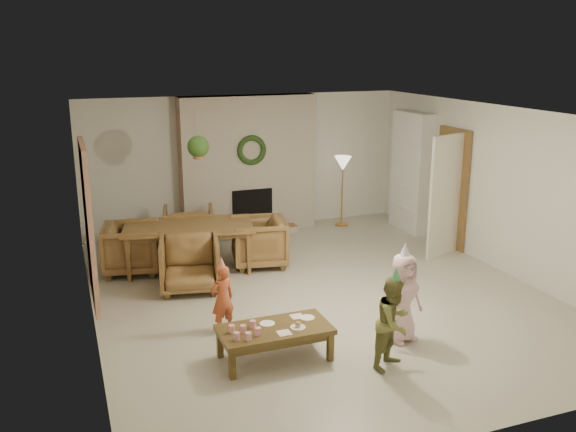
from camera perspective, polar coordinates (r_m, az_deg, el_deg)
name	(u,v)px	position (r m, az deg, el deg)	size (l,w,h in m)	color
floor	(318,293)	(8.71, 2.79, -7.15)	(7.00, 7.00, 0.00)	#B7B29E
ceiling	(320,114)	(8.09, 3.02, 9.43)	(7.00, 7.00, 0.00)	white
wall_back	(245,163)	(11.54, -3.98, 4.94)	(7.00, 7.00, 0.00)	silver
wall_front	(484,306)	(5.45, 17.68, -7.93)	(7.00, 7.00, 0.00)	silver
wall_left	(86,229)	(7.68, -18.15, -1.17)	(7.00, 7.00, 0.00)	silver
wall_right	(502,190)	(9.86, 19.15, 2.32)	(7.00, 7.00, 0.00)	silver
fireplace_mass	(248,165)	(11.35, -3.69, 4.77)	(2.50, 0.40, 2.50)	#5B2218
fireplace_hearth	(255,232)	(11.31, -3.07, -1.47)	(1.60, 0.30, 0.12)	brown
fireplace_firebox	(252,209)	(11.36, -3.36, 0.64)	(0.75, 0.12, 0.75)	black
fireplace_wreath	(252,150)	(11.08, -3.37, 6.09)	(0.54, 0.54, 0.10)	#1C3815
floor_lamp_base	(341,224)	(11.98, 4.96, -0.76)	(0.25, 0.25, 0.03)	gold
floor_lamp_post	(342,193)	(11.83, 5.03, 2.09)	(0.03, 0.03, 1.21)	gold
floor_lamp_shade	(343,163)	(11.71, 5.10, 4.87)	(0.32, 0.32, 0.27)	beige
bookshelf_carcass	(411,172)	(11.63, 11.35, 4.01)	(0.30, 1.00, 2.20)	white
bookshelf_shelf_a	(409,206)	(11.76, 11.10, 0.90)	(0.30, 0.92, 0.03)	white
bookshelf_shelf_b	(410,185)	(11.67, 11.20, 2.80)	(0.30, 0.92, 0.03)	white
bookshelf_shelf_c	(411,164)	(11.59, 11.30, 4.73)	(0.30, 0.92, 0.03)	white
bookshelf_shelf_d	(412,142)	(11.53, 11.41, 6.68)	(0.30, 0.92, 0.03)	white
books_row_lower	(412,201)	(11.59, 11.43, 1.38)	(0.20, 0.40, 0.24)	maroon
books_row_mid	(408,178)	(11.67, 11.02, 3.51)	(0.20, 0.44, 0.24)	#254E8B
books_row_upper	(413,158)	(11.47, 11.51, 5.27)	(0.20, 0.36, 0.22)	#B28626
door_frame	(452,188)	(10.81, 14.90, 2.50)	(0.05, 0.86, 2.04)	brown
door_leaf	(446,196)	(10.30, 14.36, 1.80)	(0.05, 0.80, 2.00)	beige
curtain_panel	(89,224)	(7.87, -17.93, -0.75)	(0.06, 1.20, 2.00)	#CAAA8E
dining_table	(189,248)	(9.63, -9.11, -2.91)	(1.96, 1.09, 0.69)	brown
dining_chair_near	(190,264)	(8.80, -9.08, -4.43)	(0.81, 0.84, 0.76)	brown
dining_chair_far	(189,230)	(10.44, -9.15, -1.24)	(0.81, 0.84, 0.76)	brown
dining_chair_left	(132,248)	(9.66, -14.24, -2.91)	(0.81, 0.84, 0.76)	brown
dining_chair_right	(259,242)	(9.67, -2.72, -2.41)	(0.81, 0.84, 0.76)	brown
hanging_plant_cord	(198,131)	(9.16, -8.36, 7.79)	(0.01, 0.01, 0.70)	tan
hanging_plant_pot	(198,155)	(9.22, -8.28, 5.63)	(0.16, 0.16, 0.12)	brown
hanging_plant_foliage	(198,147)	(9.20, -8.31, 6.37)	(0.32, 0.32, 0.32)	#244818
coffee_table_top	(275,330)	(6.85, -1.24, -10.46)	(1.23, 0.61, 0.06)	brown
coffee_table_apron	(275,335)	(6.88, -1.23, -10.96)	(1.13, 0.52, 0.08)	brown
coffee_leg_fl	(232,365)	(6.58, -5.17, -13.55)	(0.07, 0.07, 0.32)	brown
coffee_leg_fr	(330,347)	(6.92, 3.93, -11.98)	(0.07, 0.07, 0.32)	brown
coffee_leg_bl	(220,344)	(7.01, -6.32, -11.67)	(0.07, 0.07, 0.32)	brown
coffee_leg_br	(312,328)	(7.33, 2.27, -10.31)	(0.07, 0.07, 0.32)	brown
cup_a	(237,336)	(6.57, -4.77, -11.02)	(0.07, 0.07, 0.08)	white
cup_b	(232,329)	(6.74, -5.22, -10.34)	(0.07, 0.07, 0.08)	white
cup_c	(248,336)	(6.56, -3.68, -11.05)	(0.07, 0.07, 0.08)	white
cup_d	(243,329)	(6.72, -4.17, -10.37)	(0.07, 0.07, 0.08)	white
cup_e	(258,331)	(6.66, -2.77, -10.61)	(0.07, 0.07, 0.08)	white
cup_f	(253,324)	(6.82, -3.28, -9.95)	(0.07, 0.07, 0.08)	white
plate_a	(267,323)	(6.92, -1.93, -9.90)	(0.17, 0.17, 0.01)	white
plate_b	(298,327)	(6.84, 0.92, -10.24)	(0.17, 0.17, 0.01)	white
plate_c	(307,318)	(7.06, 1.79, -9.38)	(0.17, 0.17, 0.01)	white
food_scoop	(298,324)	(6.82, 0.93, -9.96)	(0.07, 0.07, 0.07)	tan
napkin_left	(284,333)	(6.71, -0.36, -10.75)	(0.14, 0.14, 0.01)	#FFBBCF
napkin_right	(297,316)	(7.09, 0.84, -9.26)	(0.14, 0.14, 0.01)	#FFBBCF
child_red	(223,299)	(7.48, -6.08, -7.64)	(0.31, 0.20, 0.84)	#B84B27
party_hat_red	(221,263)	(7.31, -6.18, -4.34)	(0.12, 0.12, 0.16)	gold
child_plaid	(394,322)	(6.74, 9.75, -9.68)	(0.49, 0.38, 1.01)	olive
party_hat_plaid	(396,275)	(6.53, 9.96, -5.36)	(0.12, 0.12, 0.17)	#45A15E
child_pink	(403,298)	(7.31, 10.55, -7.43)	(0.52, 0.34, 1.07)	#F7C5CB
party_hat_pink	(405,250)	(7.11, 10.77, -3.15)	(0.14, 0.14, 0.19)	silver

